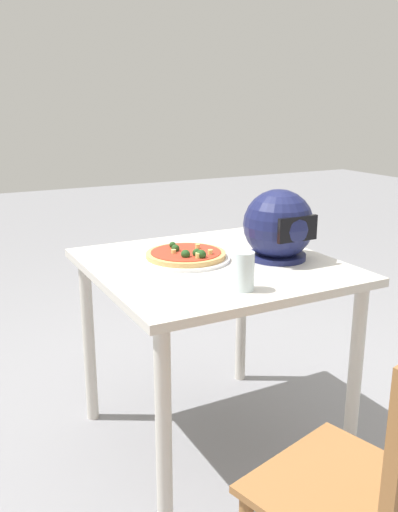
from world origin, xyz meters
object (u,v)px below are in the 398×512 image
Objects in this scene: drinking_glass at (243,271)px; chair_far at (386,488)px; dining_table at (212,289)px; pizza at (186,254)px; motorcycle_helmet at (278,226)px.

chair_far is (0.04, 0.67, -0.32)m from drinking_glass.
drinking_glass is at bearing 78.66° from dining_table.
chair_far reaches higher than drinking_glass.
motorcycle_helmet is (-0.32, 0.14, 0.10)m from pizza.
pizza is at bearing -88.44° from drinking_glass.
pizza is 0.39m from drinking_glass.
pizza is 1.14× the size of motorcycle_helmet.
motorcycle_helmet reaches higher than pizza.
dining_table is 0.34m from motorcycle_helmet.
motorcycle_helmet is (-0.24, 0.07, 0.23)m from dining_table.
motorcycle_helmet reaches higher than chair_far.
drinking_glass is 0.74m from chair_far.
drinking_glass is at bearing -93.35° from chair_far.
drinking_glass is (-0.01, 0.38, 0.04)m from pizza.
chair_far is at bearing 69.22° from motorcycle_helmet.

